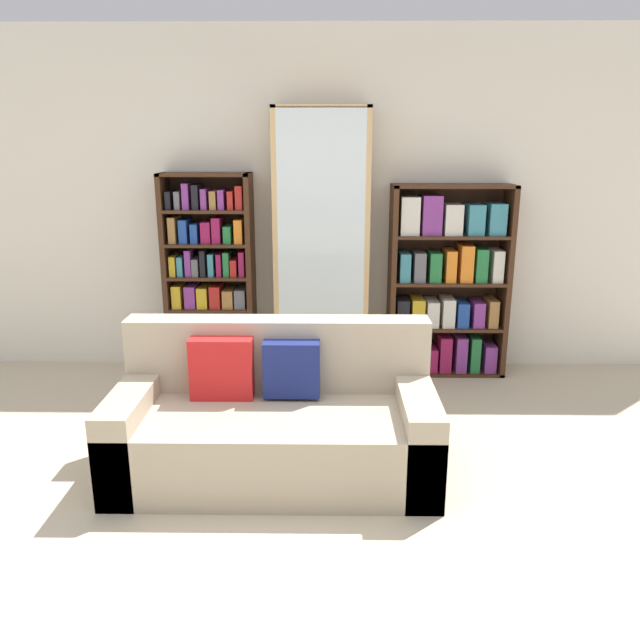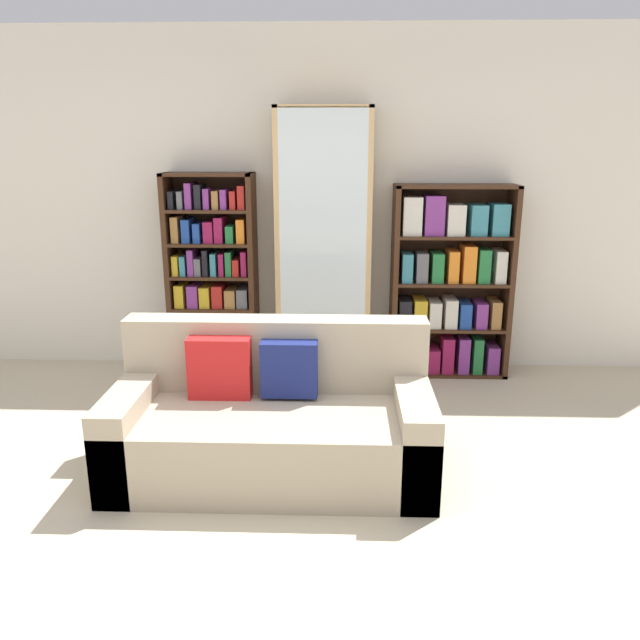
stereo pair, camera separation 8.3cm
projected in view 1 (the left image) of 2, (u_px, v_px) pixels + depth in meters
ground_plane at (280, 537)px, 3.00m from camera, size 16.00×16.00×0.00m
wall_back at (300, 204)px, 5.03m from camera, size 6.83×0.06×2.70m
couch at (275, 423)px, 3.55m from camera, size 1.78×0.84×0.84m
bookshelf_left at (210, 279)px, 5.00m from camera, size 0.70×0.32×1.61m
display_cabinet at (321, 247)px, 4.90m from camera, size 0.74×0.36×2.09m
bookshelf_right at (447, 283)px, 4.98m from camera, size 0.94×0.32×1.52m
wine_bottle at (362, 376)px, 4.68m from camera, size 0.08×0.08×0.34m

